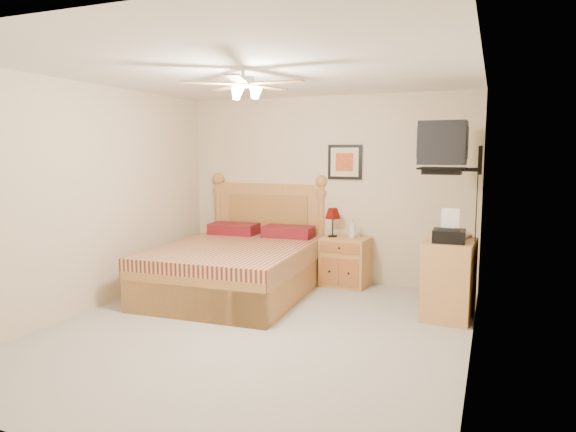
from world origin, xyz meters
name	(u,v)px	position (x,y,z in m)	size (l,w,h in m)	color
floor	(255,331)	(0.00, 0.00, 0.00)	(4.50, 4.50, 0.00)	#A49F95
ceiling	(253,71)	(0.00, 0.00, 2.50)	(4.00, 4.50, 0.04)	white
wall_back	(326,189)	(0.00, 2.25, 1.25)	(4.00, 0.04, 2.50)	beige
wall_front	(77,244)	(0.00, -2.25, 1.25)	(4.00, 0.04, 2.50)	beige
wall_left	(90,198)	(-2.00, 0.00, 1.25)	(0.04, 4.50, 2.50)	beige
wall_right	(476,215)	(2.00, 0.00, 1.25)	(0.04, 4.50, 2.50)	beige
bed	(235,236)	(-0.80, 1.12, 0.73)	(1.71, 2.24, 1.45)	#A66533
nightstand	(345,262)	(0.36, 2.00, 0.32)	(0.59, 0.45, 0.64)	#C78C3F
table_lamp	(333,222)	(0.18, 2.02, 0.83)	(0.21, 0.21, 0.38)	#590904
lotion_bottle	(353,229)	(0.45, 2.01, 0.76)	(0.09, 0.09, 0.24)	silver
framed_picture	(345,162)	(0.27, 2.23, 1.62)	(0.46, 0.04, 0.46)	black
dresser	(449,279)	(1.73, 1.18, 0.41)	(0.49, 0.70, 0.83)	tan
fax_machine	(449,226)	(1.72, 1.07, 1.00)	(0.32, 0.34, 0.34)	black
magazine_lower	(454,236)	(1.74, 1.45, 0.84)	(0.18, 0.24, 0.02)	#A9A28A
magazine_upper	(455,233)	(1.75, 1.48, 0.86)	(0.18, 0.24, 0.02)	gray
wall_tv	(458,147)	(1.75, 1.34, 1.81)	(0.56, 0.46, 0.58)	black
ceiling_fan	(243,84)	(0.00, -0.20, 2.36)	(1.14, 1.14, 0.28)	silver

